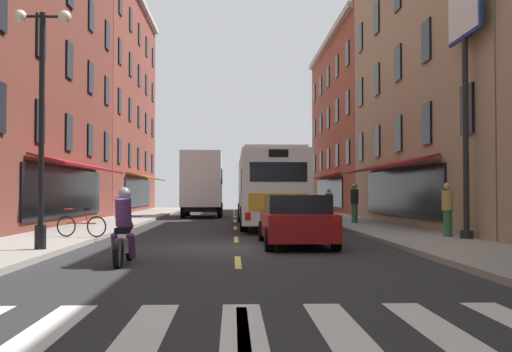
{
  "coord_description": "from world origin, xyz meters",
  "views": [
    {
      "loc": [
        -0.12,
        -16.99,
        1.54
      ],
      "look_at": [
        0.87,
        8.61,
        2.25
      ],
      "focal_mm": 42.56,
      "sensor_mm": 36.0,
      "label": 1
    }
  ],
  "objects_px": {
    "transit_bus": "(268,188)",
    "box_truck": "(203,185)",
    "billboard_sign": "(465,44)",
    "street_lamp_twin": "(42,117)",
    "pedestrian_far": "(329,204)",
    "pedestrian_near": "(354,202)",
    "motorcycle_rider": "(124,231)",
    "sedan_near": "(210,203)",
    "sedan_mid": "(296,220)",
    "pedestrian_mid": "(448,209)",
    "bicycle_near": "(81,225)"
  },
  "relations": [
    {
      "from": "billboard_sign",
      "to": "pedestrian_mid",
      "type": "bearing_deg",
      "value": 108.84
    },
    {
      "from": "motorcycle_rider",
      "to": "pedestrian_mid",
      "type": "relative_size",
      "value": 1.2
    },
    {
      "from": "transit_bus",
      "to": "sedan_near",
      "type": "distance_m",
      "value": 23.27
    },
    {
      "from": "transit_bus",
      "to": "pedestrian_near",
      "type": "xyz_separation_m",
      "value": [
        4.05,
        0.43,
        -0.62
      ]
    },
    {
      "from": "motorcycle_rider",
      "to": "pedestrian_near",
      "type": "distance_m",
      "value": 16.81
    },
    {
      "from": "pedestrian_near",
      "to": "pedestrian_far",
      "type": "relative_size",
      "value": 1.14
    },
    {
      "from": "street_lamp_twin",
      "to": "pedestrian_mid",
      "type": "bearing_deg",
      "value": 18.53
    },
    {
      "from": "billboard_sign",
      "to": "transit_bus",
      "type": "bearing_deg",
      "value": 121.18
    },
    {
      "from": "transit_bus",
      "to": "bicycle_near",
      "type": "height_order",
      "value": "transit_bus"
    },
    {
      "from": "sedan_near",
      "to": "sedan_mid",
      "type": "xyz_separation_m",
      "value": [
        3.7,
        -32.92,
        0.08
      ]
    },
    {
      "from": "sedan_mid",
      "to": "motorcycle_rider",
      "type": "relative_size",
      "value": 2.31
    },
    {
      "from": "sedan_mid",
      "to": "motorcycle_rider",
      "type": "height_order",
      "value": "motorcycle_rider"
    },
    {
      "from": "pedestrian_near",
      "to": "transit_bus",
      "type": "bearing_deg",
      "value": 8.99
    },
    {
      "from": "sedan_near",
      "to": "motorcycle_rider",
      "type": "relative_size",
      "value": 2.2
    },
    {
      "from": "street_lamp_twin",
      "to": "transit_bus",
      "type": "bearing_deg",
      "value": 62.5
    },
    {
      "from": "billboard_sign",
      "to": "pedestrian_mid",
      "type": "height_order",
      "value": "billboard_sign"
    },
    {
      "from": "billboard_sign",
      "to": "sedan_near",
      "type": "xyz_separation_m",
      "value": [
        -9.03,
        32.17,
        -5.46
      ]
    },
    {
      "from": "bicycle_near",
      "to": "pedestrian_near",
      "type": "height_order",
      "value": "pedestrian_near"
    },
    {
      "from": "box_truck",
      "to": "pedestrian_near",
      "type": "xyz_separation_m",
      "value": [
        7.55,
        -10.48,
        -0.94
      ]
    },
    {
      "from": "sedan_near",
      "to": "pedestrian_near",
      "type": "height_order",
      "value": "pedestrian_near"
    },
    {
      "from": "pedestrian_mid",
      "to": "pedestrian_far",
      "type": "bearing_deg",
      "value": -7.66
    },
    {
      "from": "motorcycle_rider",
      "to": "pedestrian_far",
      "type": "xyz_separation_m",
      "value": [
        7.45,
        18.89,
        0.25
      ]
    },
    {
      "from": "transit_bus",
      "to": "pedestrian_mid",
      "type": "xyz_separation_m",
      "value": [
        5.27,
        -8.35,
        -0.71
      ]
    },
    {
      "from": "bicycle_near",
      "to": "pedestrian_mid",
      "type": "bearing_deg",
      "value": -1.38
    },
    {
      "from": "pedestrian_near",
      "to": "motorcycle_rider",
      "type": "bearing_deg",
      "value": 64.56
    },
    {
      "from": "transit_bus",
      "to": "box_truck",
      "type": "bearing_deg",
      "value": 107.84
    },
    {
      "from": "street_lamp_twin",
      "to": "pedestrian_far",
      "type": "bearing_deg",
      "value": 59.51
    },
    {
      "from": "box_truck",
      "to": "pedestrian_far",
      "type": "xyz_separation_m",
      "value": [
        7.01,
        -6.37,
        -1.09
      ]
    },
    {
      "from": "motorcycle_rider",
      "to": "pedestrian_far",
      "type": "bearing_deg",
      "value": 68.48
    },
    {
      "from": "transit_bus",
      "to": "pedestrian_mid",
      "type": "relative_size",
      "value": 6.96
    },
    {
      "from": "pedestrian_far",
      "to": "motorcycle_rider",
      "type": "bearing_deg",
      "value": 122.07
    },
    {
      "from": "pedestrian_far",
      "to": "box_truck",
      "type": "bearing_deg",
      "value": 11.32
    },
    {
      "from": "box_truck",
      "to": "bicycle_near",
      "type": "distance_m",
      "value": 19.26
    },
    {
      "from": "transit_bus",
      "to": "box_truck",
      "type": "height_order",
      "value": "box_truck"
    },
    {
      "from": "transit_bus",
      "to": "pedestrian_near",
      "type": "distance_m",
      "value": 4.12
    },
    {
      "from": "box_truck",
      "to": "pedestrian_near",
      "type": "distance_m",
      "value": 12.95
    },
    {
      "from": "box_truck",
      "to": "sedan_mid",
      "type": "distance_m",
      "value": 21.22
    },
    {
      "from": "billboard_sign",
      "to": "pedestrian_near",
      "type": "bearing_deg",
      "value": 98.95
    },
    {
      "from": "box_truck",
      "to": "pedestrian_mid",
      "type": "xyz_separation_m",
      "value": [
        8.78,
        -19.25,
        -1.03
      ]
    },
    {
      "from": "pedestrian_far",
      "to": "billboard_sign",
      "type": "bearing_deg",
      "value": 152.11
    },
    {
      "from": "transit_bus",
      "to": "sedan_near",
      "type": "height_order",
      "value": "transit_bus"
    },
    {
      "from": "sedan_mid",
      "to": "pedestrian_far",
      "type": "distance_m",
      "value": 14.84
    },
    {
      "from": "box_truck",
      "to": "pedestrian_near",
      "type": "relative_size",
      "value": 3.67
    },
    {
      "from": "motorcycle_rider",
      "to": "bicycle_near",
      "type": "relative_size",
      "value": 1.24
    },
    {
      "from": "pedestrian_near",
      "to": "street_lamp_twin",
      "type": "height_order",
      "value": "street_lamp_twin"
    },
    {
      "from": "transit_bus",
      "to": "pedestrian_far",
      "type": "xyz_separation_m",
      "value": [
        3.5,
        4.53,
        -0.77
      ]
    },
    {
      "from": "billboard_sign",
      "to": "pedestrian_mid",
      "type": "relative_size",
      "value": 4.61
    },
    {
      "from": "street_lamp_twin",
      "to": "bicycle_near",
      "type": "bearing_deg",
      "value": 90.35
    },
    {
      "from": "box_truck",
      "to": "sedan_near",
      "type": "bearing_deg",
      "value": 89.81
    },
    {
      "from": "billboard_sign",
      "to": "sedan_mid",
      "type": "relative_size",
      "value": 1.66
    }
  ]
}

